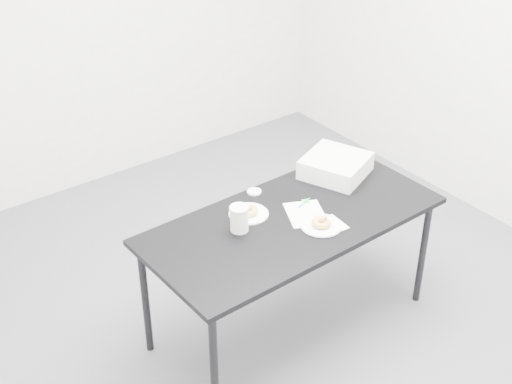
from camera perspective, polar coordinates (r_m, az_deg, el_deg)
floor at (r=4.22m, az=-0.27°, el=-10.02°), size 4.00×4.00×0.00m
wall_back at (r=5.12m, az=-14.20°, el=14.21°), size 4.00×0.02×2.70m
wall_right at (r=4.85m, az=19.51°, el=12.42°), size 0.02×4.00×2.70m
table at (r=3.78m, az=2.89°, el=-2.80°), size 1.61×0.79×0.73m
scorecard at (r=3.78m, az=4.00°, el=-1.74°), size 0.28×0.30×0.00m
logo_patch at (r=3.88m, az=4.00°, el=-0.74°), size 0.05×0.05×0.00m
pen at (r=3.87m, az=3.88°, el=-0.87°), size 0.11×0.04×0.01m
napkin at (r=3.70m, az=5.89°, el=-2.67°), size 0.16×0.16×0.00m
plate_near at (r=3.69m, az=5.23°, el=-2.69°), size 0.22×0.22×0.01m
donut_near at (r=3.68m, az=5.25°, el=-2.44°), size 0.12×0.12×0.03m
plate_far at (r=3.77m, az=-0.59°, el=-1.75°), size 0.21×0.21×0.01m
donut_far at (r=3.76m, az=-0.59°, el=-1.51°), size 0.13×0.13×0.03m
coffee_cup at (r=3.61m, az=-1.34°, el=-2.14°), size 0.09×0.09×0.14m
cup_lid at (r=3.95m, az=-0.14°, el=0.02°), size 0.08×0.08×0.01m
bakery_box at (r=4.13m, az=6.38°, el=2.10°), size 0.44×0.44×0.11m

